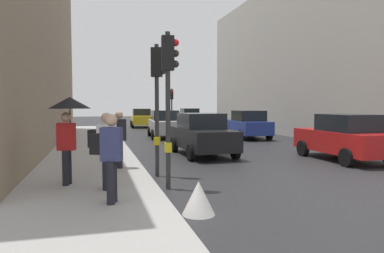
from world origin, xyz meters
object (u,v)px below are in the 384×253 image
Objects in this scene: pedestrian_with_black_backpack at (105,146)px; warning_sign_triangle at (199,198)px; traffic_light_near_left at (169,81)px; car_red_sedan at (345,137)px; car_dark_suv at (202,134)px; pedestrian_in_dark_coat at (119,137)px; car_silver_hatchback at (165,124)px; traffic_light_near_right at (158,86)px; pedestrian_with_grey_backpack at (109,153)px; car_yellow_taxi at (141,118)px; car_green_estate at (189,117)px; car_blue_van at (247,125)px; pedestrian_with_umbrella at (69,116)px; traffic_light_far_median at (172,101)px.

pedestrian_with_black_backpack reaches higher than warning_sign_triangle.
car_red_sedan is at bearing 21.10° from traffic_light_near_left.
car_red_sedan and car_dark_suv have the same top height.
pedestrian_in_dark_coat is (-3.62, -3.13, 0.25)m from car_dark_suv.
car_silver_hatchback is 14.86m from pedestrian_with_black_backpack.
warning_sign_triangle is (-2.42, -7.83, -0.55)m from car_dark_suv.
car_silver_hatchback is at bearing 89.98° from car_dark_suv.
traffic_light_near_right is 12.72m from car_silver_hatchback.
car_yellow_taxi is at bearing 81.66° from pedestrian_with_grey_backpack.
traffic_light_near_left reaches higher than warning_sign_triangle.
pedestrian_with_black_backpack is (-9.18, -27.53, 0.29)m from car_green_estate.
pedestrian_with_grey_backpack is at bearing -96.28° from pedestrian_in_dark_coat.
car_blue_van is 2.00× the size of pedestrian_with_umbrella.
car_red_sedan is at bearing 13.95° from pedestrian_with_umbrella.
car_silver_hatchback is at bearing 73.90° from pedestrian_with_black_backpack.
car_silver_hatchback is 16.03m from pedestrian_with_grey_backpack.
car_dark_suv is (-5.07, -21.62, 0.00)m from car_green_estate.
traffic_light_near_right is at bearing 64.64° from pedestrian_with_grey_backpack.
traffic_light_far_median is 23.34m from pedestrian_with_black_backpack.
pedestrian_with_umbrella is at bearing -110.03° from car_silver_hatchback.
traffic_light_far_median is 0.84× the size of car_green_estate.
car_green_estate is 0.99× the size of car_blue_van.
traffic_light_far_median is at bearing 105.24° from car_blue_van.
car_silver_hatchback is (-2.16, -8.16, -1.57)m from traffic_light_far_median.
traffic_light_near_right is 2.18× the size of pedestrian_with_black_backpack.
car_silver_hatchback is 2.43× the size of pedestrian_in_dark_coat.
car_red_sedan is 5.57m from car_dark_suv.
warning_sign_triangle is at bearing -98.53° from car_silver_hatchback.
traffic_light_far_median is 22.64m from traffic_light_near_left.
pedestrian_with_grey_backpack is (0.88, -1.95, -0.68)m from pedestrian_with_umbrella.
car_red_sedan is 0.98× the size of car_yellow_taxi.
pedestrian_with_umbrella reaches higher than pedestrian_with_black_backpack.
traffic_light_far_median is 6.07m from car_green_estate.
pedestrian_with_umbrella is 3.29× the size of warning_sign_triangle.
car_dark_suv is at bearing -103.19° from car_green_estate.
pedestrian_with_black_backpack is (-1.56, -0.29, -1.52)m from traffic_light_near_left.
car_silver_hatchback is (-4.90, 1.91, 0.00)m from car_blue_van.
pedestrian_with_grey_backpack is at bearing -134.68° from traffic_light_near_left.
car_green_estate is at bearing 69.53° from pedestrian_with_umbrella.
traffic_light_near_right reaches higher than car_yellow_taxi.
car_dark_suv is 0.99× the size of car_silver_hatchback.
pedestrian_with_grey_backpack is (-8.89, -4.37, 0.29)m from car_red_sedan.
traffic_light_near_left is 2.20m from pedestrian_with_black_backpack.
traffic_light_near_right is 26.75m from car_green_estate.
pedestrian_with_black_backpack is (-6.28, -22.44, -1.29)m from traffic_light_far_median.
traffic_light_near_left reaches higher than pedestrian_in_dark_coat.
car_blue_van is 16.06m from warning_sign_triangle.
traffic_light_far_median reaches higher than car_yellow_taxi.
traffic_light_near_left is at bearing -95.48° from car_yellow_taxi.
car_yellow_taxi is at bearing 102.46° from car_red_sedan.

